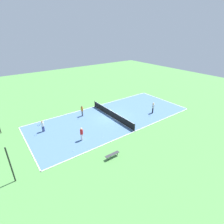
{
  "coord_description": "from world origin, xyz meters",
  "views": [
    {
      "loc": [
        -19.49,
        14.37,
        12.38
      ],
      "look_at": [
        0.0,
        0.0,
        0.9
      ],
      "focal_mm": 28.0,
      "sensor_mm": 36.0,
      "label": 1
    }
  ],
  "objects_px": {
    "tennis_ball_left_sideline": "(73,151)",
    "tennis_ball_near_net": "(70,141)",
    "player_near_white": "(43,125)",
    "tennis_ball_far_baseline": "(147,105)",
    "player_coach_red": "(82,133)",
    "bench": "(112,155)",
    "tennis_ball_midcourt": "(103,136)",
    "player_far_white": "(153,107)",
    "fence_post_back_left": "(10,165)",
    "player_center_orange": "(82,110)",
    "tennis_net": "(112,114)"
  },
  "relations": [
    {
      "from": "player_near_white",
      "to": "player_far_white",
      "type": "bearing_deg",
      "value": 136.0
    },
    {
      "from": "player_center_orange",
      "to": "player_coach_red",
      "type": "xyz_separation_m",
      "value": [
        -5.92,
        3.15,
        0.01
      ]
    },
    {
      "from": "player_far_white",
      "to": "player_center_orange",
      "type": "relative_size",
      "value": 1.05
    },
    {
      "from": "player_coach_red",
      "to": "tennis_ball_far_baseline",
      "type": "distance_m",
      "value": 14.74
    },
    {
      "from": "tennis_ball_midcourt",
      "to": "tennis_ball_far_baseline",
      "type": "distance_m",
      "value": 12.53
    },
    {
      "from": "player_near_white",
      "to": "player_coach_red",
      "type": "bearing_deg",
      "value": 95.92
    },
    {
      "from": "player_near_white",
      "to": "tennis_ball_left_sideline",
      "type": "bearing_deg",
      "value": 74.86
    },
    {
      "from": "player_near_white",
      "to": "tennis_ball_far_baseline",
      "type": "xyz_separation_m",
      "value": [
        -2.03,
        -17.64,
        -0.9
      ]
    },
    {
      "from": "fence_post_back_left",
      "to": "player_near_white",
      "type": "bearing_deg",
      "value": -33.45
    },
    {
      "from": "tennis_ball_midcourt",
      "to": "fence_post_back_left",
      "type": "xyz_separation_m",
      "value": [
        -1.28,
        10.34,
        1.79
      ]
    },
    {
      "from": "player_center_orange",
      "to": "player_coach_red",
      "type": "height_order",
      "value": "player_coach_red"
    },
    {
      "from": "bench",
      "to": "tennis_ball_midcourt",
      "type": "height_order",
      "value": "bench"
    },
    {
      "from": "bench",
      "to": "tennis_ball_near_net",
      "type": "height_order",
      "value": "bench"
    },
    {
      "from": "player_center_orange",
      "to": "tennis_ball_left_sideline",
      "type": "relative_size",
      "value": 25.04
    },
    {
      "from": "tennis_ball_midcourt",
      "to": "tennis_ball_near_net",
      "type": "relative_size",
      "value": 1.0
    },
    {
      "from": "tennis_ball_midcourt",
      "to": "tennis_ball_far_baseline",
      "type": "height_order",
      "value": "same"
    },
    {
      "from": "tennis_net",
      "to": "tennis_ball_left_sideline",
      "type": "height_order",
      "value": "tennis_net"
    },
    {
      "from": "player_far_white",
      "to": "fence_post_back_left",
      "type": "distance_m",
      "value": 20.89
    },
    {
      "from": "tennis_ball_near_net",
      "to": "bench",
      "type": "bearing_deg",
      "value": -156.28
    },
    {
      "from": "player_far_white",
      "to": "tennis_ball_left_sideline",
      "type": "distance_m",
      "value": 14.84
    },
    {
      "from": "player_far_white",
      "to": "fence_post_back_left",
      "type": "relative_size",
      "value": 0.49
    },
    {
      "from": "player_far_white",
      "to": "tennis_ball_midcourt",
      "type": "distance_m",
      "value": 10.51
    },
    {
      "from": "tennis_ball_left_sideline",
      "to": "player_coach_red",
      "type": "bearing_deg",
      "value": -54.0
    },
    {
      "from": "tennis_ball_left_sideline",
      "to": "tennis_ball_near_net",
      "type": "xyz_separation_m",
      "value": [
        1.93,
        -0.53,
        0.0
      ]
    },
    {
      "from": "tennis_net",
      "to": "bench",
      "type": "bearing_deg",
      "value": 143.74
    },
    {
      "from": "player_coach_red",
      "to": "bench",
      "type": "bearing_deg",
      "value": 173.63
    },
    {
      "from": "tennis_net",
      "to": "tennis_ball_far_baseline",
      "type": "relative_size",
      "value": 151.11
    },
    {
      "from": "player_far_white",
      "to": "tennis_ball_far_baseline",
      "type": "distance_m",
      "value": 3.29
    },
    {
      "from": "player_center_orange",
      "to": "tennis_ball_near_net",
      "type": "bearing_deg",
      "value": -8.28
    },
    {
      "from": "tennis_ball_left_sideline",
      "to": "tennis_ball_near_net",
      "type": "height_order",
      "value": "same"
    },
    {
      "from": "player_far_white",
      "to": "tennis_ball_left_sideline",
      "type": "relative_size",
      "value": 26.4
    },
    {
      "from": "player_far_white",
      "to": "tennis_ball_far_baseline",
      "type": "relative_size",
      "value": 26.4
    },
    {
      "from": "tennis_ball_midcourt",
      "to": "tennis_ball_far_baseline",
      "type": "xyz_separation_m",
      "value": [
        3.73,
        -11.96,
        0.0
      ]
    },
    {
      "from": "player_center_orange",
      "to": "tennis_ball_near_net",
      "type": "xyz_separation_m",
      "value": [
        -5.33,
        4.48,
        -0.95
      ]
    },
    {
      "from": "bench",
      "to": "tennis_ball_midcourt",
      "type": "distance_m",
      "value": 4.18
    },
    {
      "from": "player_coach_red",
      "to": "tennis_ball_left_sideline",
      "type": "xyz_separation_m",
      "value": [
        -1.34,
        1.85,
        -0.95
      ]
    },
    {
      "from": "bench",
      "to": "tennis_ball_midcourt",
      "type": "relative_size",
      "value": 24.58
    },
    {
      "from": "tennis_ball_midcourt",
      "to": "fence_post_back_left",
      "type": "relative_size",
      "value": 0.02
    },
    {
      "from": "player_far_white",
      "to": "tennis_net",
      "type": "bearing_deg",
      "value": -66.38
    },
    {
      "from": "player_far_white",
      "to": "player_coach_red",
      "type": "xyz_separation_m",
      "value": [
        -0.1,
        12.88,
        -0.05
      ]
    },
    {
      "from": "bench",
      "to": "player_coach_red",
      "type": "xyz_separation_m",
      "value": [
        4.82,
        1.06,
        0.62
      ]
    },
    {
      "from": "player_coach_red",
      "to": "fence_post_back_left",
      "type": "distance_m",
      "value": 8.21
    },
    {
      "from": "tennis_net",
      "to": "tennis_ball_near_net",
      "type": "relative_size",
      "value": 151.11
    },
    {
      "from": "player_far_white",
      "to": "tennis_ball_midcourt",
      "type": "height_order",
      "value": "player_far_white"
    },
    {
      "from": "player_near_white",
      "to": "fence_post_back_left",
      "type": "xyz_separation_m",
      "value": [
        -7.05,
        4.66,
        0.89
      ]
    },
    {
      "from": "player_center_orange",
      "to": "player_coach_red",
      "type": "distance_m",
      "value": 6.71
    },
    {
      "from": "tennis_ball_left_sideline",
      "to": "player_near_white",
      "type": "bearing_deg",
      "value": 12.4
    },
    {
      "from": "player_center_orange",
      "to": "tennis_ball_midcourt",
      "type": "xyz_separation_m",
      "value": [
        -6.82,
        0.68,
        -0.95
      ]
    },
    {
      "from": "tennis_ball_far_baseline",
      "to": "player_far_white",
      "type": "bearing_deg",
      "value": 150.44
    },
    {
      "from": "player_center_orange",
      "to": "tennis_ball_left_sideline",
      "type": "xyz_separation_m",
      "value": [
        -7.26,
        5.0,
        -0.95
      ]
    }
  ]
}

